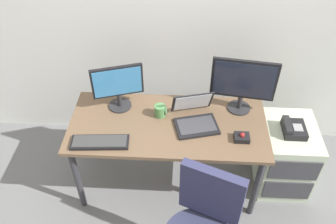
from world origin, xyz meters
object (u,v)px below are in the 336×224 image
object	(u,v)px
file_cabinet	(284,156)
laptop	(195,117)
monitor_main	(243,83)
coffee_mug	(160,111)
desk_phone	(293,129)
keyboard	(100,142)
monitor_side	(118,85)
trackball_mouse	(242,137)

from	to	relation	value
file_cabinet	laptop	size ratio (longest dim) A/B	1.60
monitor_main	coffee_mug	distance (m)	0.66
desk_phone	laptop	xyz separation A→B (m)	(-0.76, -0.04, 0.12)
keyboard	file_cabinet	bearing A→B (deg)	12.04
laptop	monitor_side	bearing A→B (deg)	165.70
monitor_side	coffee_mug	distance (m)	0.38
monitor_side	trackball_mouse	xyz separation A→B (m)	(0.93, -0.31, -0.19)
monitor_main	file_cabinet	bearing A→B (deg)	-16.23
coffee_mug	laptop	bearing A→B (deg)	-13.10
desk_phone	keyboard	distance (m)	1.47
monitor_side	keyboard	world-z (taller)	monitor_side
monitor_main	keyboard	distance (m)	1.14
file_cabinet	desk_phone	world-z (taller)	desk_phone
desk_phone	monitor_side	xyz separation A→B (m)	(-1.35, 0.11, 0.28)
keyboard	trackball_mouse	xyz separation A→B (m)	(1.01, 0.09, 0.01)
keyboard	laptop	size ratio (longest dim) A/B	1.11
keyboard	monitor_main	bearing A→B (deg)	22.87
desk_phone	laptop	bearing A→B (deg)	-177.28
desk_phone	trackball_mouse	bearing A→B (deg)	-155.05
monitor_side	file_cabinet	bearing A→B (deg)	-4.13
laptop	coffee_mug	size ratio (longest dim) A/B	3.94
file_cabinet	trackball_mouse	size ratio (longest dim) A/B	5.47
trackball_mouse	coffee_mug	size ratio (longest dim) A/B	1.15
monitor_main	coffee_mug	bearing A→B (deg)	-169.49
monitor_main	keyboard	xyz separation A→B (m)	(-1.02, -0.43, -0.24)
keyboard	trackball_mouse	bearing A→B (deg)	5.31
monitor_side	laptop	world-z (taller)	monitor_side
desk_phone	keyboard	xyz separation A→B (m)	(-1.44, -0.29, 0.08)
file_cabinet	trackball_mouse	bearing A→B (deg)	-153.70
monitor_main	trackball_mouse	size ratio (longest dim) A/B	4.37
file_cabinet	monitor_main	world-z (taller)	monitor_main
trackball_mouse	file_cabinet	bearing A→B (deg)	26.30
file_cabinet	trackball_mouse	world-z (taller)	trackball_mouse
laptop	trackball_mouse	world-z (taller)	laptop
monitor_main	keyboard	size ratio (longest dim) A/B	1.15
monitor_main	laptop	distance (m)	0.44
file_cabinet	laptop	xyz separation A→B (m)	(-0.77, -0.05, 0.45)
monitor_side	laptop	size ratio (longest dim) A/B	1.01
monitor_main	monitor_side	xyz separation A→B (m)	(-0.94, -0.02, -0.05)
laptop	coffee_mug	world-z (taller)	laptop
file_cabinet	trackball_mouse	xyz separation A→B (m)	(-0.43, -0.21, 0.42)
keyboard	coffee_mug	world-z (taller)	coffee_mug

